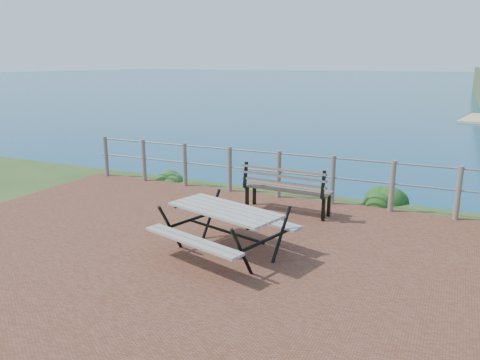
# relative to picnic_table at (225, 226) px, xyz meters

# --- Properties ---
(ground) EXTENTS (10.00, 7.00, 0.12)m
(ground) POSITION_rel_picnic_table_xyz_m (-0.34, -0.14, -0.46)
(ground) COLOR brown
(ground) RESTS_ON ground
(ocean) EXTENTS (1200.00, 1200.00, 0.00)m
(ocean) POSITION_rel_picnic_table_xyz_m (-0.34, 199.86, -0.46)
(ocean) COLOR #14677D
(ocean) RESTS_ON ground
(safety_railing) EXTENTS (9.40, 0.10, 1.00)m
(safety_railing) POSITION_rel_picnic_table_xyz_m (-0.34, 3.21, 0.11)
(safety_railing) COLOR #6B5B4C
(safety_railing) RESTS_ON ground
(picnic_table) EXTENTS (1.84, 1.44, 0.72)m
(picnic_table) POSITION_rel_picnic_table_xyz_m (0.00, 0.00, 0.00)
(picnic_table) COLOR gray
(picnic_table) RESTS_ON ground
(park_bench) EXTENTS (1.71, 0.53, 0.95)m
(park_bench) POSITION_rel_picnic_table_xyz_m (0.17, 2.32, 0.16)
(park_bench) COLOR brown
(park_bench) RESTS_ON ground
(shrub_lip_west) EXTENTS (0.72, 0.72, 0.45)m
(shrub_lip_west) POSITION_rel_picnic_table_xyz_m (-3.39, 3.55, -0.46)
(shrub_lip_west) COLOR #1B481B
(shrub_lip_west) RESTS_ON ground
(shrub_lip_east) EXTENTS (0.75, 0.75, 0.49)m
(shrub_lip_east) POSITION_rel_picnic_table_xyz_m (1.89, 3.88, -0.46)
(shrub_lip_east) COLOR #183F13
(shrub_lip_east) RESTS_ON ground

